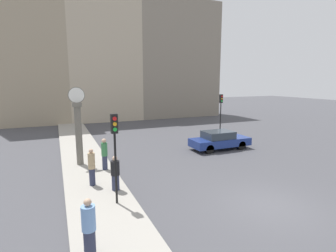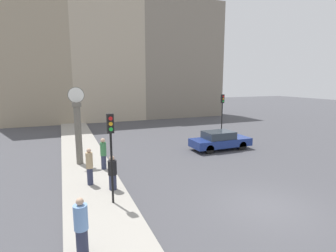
{
  "view_description": "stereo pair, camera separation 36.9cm",
  "coord_description": "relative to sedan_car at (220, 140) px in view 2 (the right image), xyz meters",
  "views": [
    {
      "loc": [
        -7.74,
        -7.49,
        5.03
      ],
      "look_at": [
        -0.67,
        8.91,
        1.93
      ],
      "focal_mm": 28.0,
      "sensor_mm": 36.0,
      "label": 1
    },
    {
      "loc": [
        -7.4,
        -7.63,
        5.03
      ],
      "look_at": [
        -0.67,
        8.91,
        1.93
      ],
      "focal_mm": 28.0,
      "sensor_mm": 36.0,
      "label": 2
    }
  ],
  "objects": [
    {
      "name": "sidewalk_corner",
      "position": [
        -9.53,
        2.85,
        -0.63
      ],
      "size": [
        2.72,
        26.46,
        0.13
      ],
      "primitive_type": "cube",
      "color": "#A39E93",
      "rests_on": "ground_plane"
    },
    {
      "name": "building_row",
      "position": [
        -3.66,
        18.55,
        7.4
      ],
      "size": [
        28.15,
        5.0,
        18.1
      ],
      "color": "gray",
      "rests_on": "ground_plane"
    },
    {
      "name": "pedestrian_blue_stripe",
      "position": [
        -10.36,
        -8.83,
        0.29
      ],
      "size": [
        0.39,
        0.39,
        1.72
      ],
      "color": "#2D334C",
      "rests_on": "sidewalk_corner"
    },
    {
      "name": "pedestrian_black_jacket",
      "position": [
        -8.72,
        -4.61,
        0.22
      ],
      "size": [
        0.4,
        0.4,
        1.6
      ],
      "color": "#2D334C",
      "rests_on": "sidewalk_corner"
    },
    {
      "name": "street_clock",
      "position": [
        -9.86,
        -0.07,
        1.6
      ],
      "size": [
        0.92,
        0.5,
        4.55
      ],
      "color": "#666056",
      "rests_on": "sidewalk_corner"
    },
    {
      "name": "sedan_car",
      "position": [
        0.0,
        0.0,
        0.0
      ],
      "size": [
        4.45,
        1.75,
        1.37
      ],
      "color": "navy",
      "rests_on": "ground_plane"
    },
    {
      "name": "traffic_light_near",
      "position": [
        -8.96,
        -5.92,
        2.06
      ],
      "size": [
        0.26,
        0.24,
        3.65
      ],
      "color": "black",
      "rests_on": "sidewalk_corner"
    },
    {
      "name": "ground_plane",
      "position": [
        -3.25,
        -8.38,
        -0.69
      ],
      "size": [
        120.0,
        120.0,
        0.0
      ],
      "primitive_type": "plane",
      "color": "#47474C"
    },
    {
      "name": "pedestrian_tan_coat",
      "position": [
        -9.62,
        -3.62,
        0.34
      ],
      "size": [
        0.32,
        0.32,
        1.78
      ],
      "color": "#2D334C",
      "rests_on": "sidewalk_corner"
    },
    {
      "name": "traffic_light_far",
      "position": [
        2.49,
        3.55,
        2.06
      ],
      "size": [
        0.26,
        0.24,
        3.84
      ],
      "color": "black",
      "rests_on": "ground_plane"
    },
    {
      "name": "pedestrian_green_hoodie",
      "position": [
        -8.67,
        -1.59,
        0.34
      ],
      "size": [
        0.33,
        0.33,
        1.77
      ],
      "color": "#2D334C",
      "rests_on": "sidewalk_corner"
    }
  ]
}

